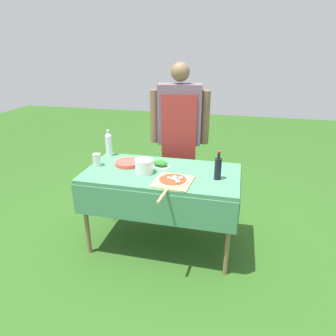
% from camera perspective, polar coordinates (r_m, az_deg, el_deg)
% --- Properties ---
extents(ground_plane, '(12.00, 12.00, 0.00)m').
position_cam_1_polar(ground_plane, '(3.08, -1.09, -13.95)').
color(ground_plane, '#2D5B1E').
extents(prep_table, '(1.40, 0.74, 0.77)m').
position_cam_1_polar(prep_table, '(2.73, -1.20, -2.30)').
color(prep_table, '#478960').
rests_on(prep_table, ground).
extents(person_cook, '(0.62, 0.25, 1.67)m').
position_cam_1_polar(person_cook, '(3.23, 2.19, 7.35)').
color(person_cook, '#4C4C51').
rests_on(person_cook, ground).
extents(pizza_on_peel, '(0.33, 0.54, 0.05)m').
position_cam_1_polar(pizza_on_peel, '(2.47, 0.87, -2.57)').
color(pizza_on_peel, tan).
rests_on(pizza_on_peel, prep_table).
extents(oil_bottle, '(0.06, 0.06, 0.25)m').
position_cam_1_polar(oil_bottle, '(2.54, 9.48, -0.02)').
color(oil_bottle, black).
rests_on(oil_bottle, prep_table).
extents(water_bottle, '(0.07, 0.07, 0.27)m').
position_cam_1_polar(water_bottle, '(3.10, -11.22, 4.59)').
color(water_bottle, silver).
rests_on(water_bottle, prep_table).
extents(herb_container, '(0.19, 0.15, 0.06)m').
position_cam_1_polar(herb_container, '(2.80, -1.45, 0.82)').
color(herb_container, silver).
rests_on(herb_container, prep_table).
extents(mixing_tub, '(0.16, 0.16, 0.12)m').
position_cam_1_polar(mixing_tub, '(2.65, -4.58, 0.33)').
color(mixing_tub, silver).
rests_on(mixing_tub, prep_table).
extents(plate_stack, '(0.25, 0.25, 0.03)m').
position_cam_1_polar(plate_stack, '(2.86, -7.62, 0.94)').
color(plate_stack, '#DB4C42').
rests_on(plate_stack, prep_table).
extents(sauce_jar, '(0.08, 0.08, 0.12)m').
position_cam_1_polar(sauce_jar, '(2.88, -13.41, 1.40)').
color(sauce_jar, silver).
rests_on(sauce_jar, prep_table).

